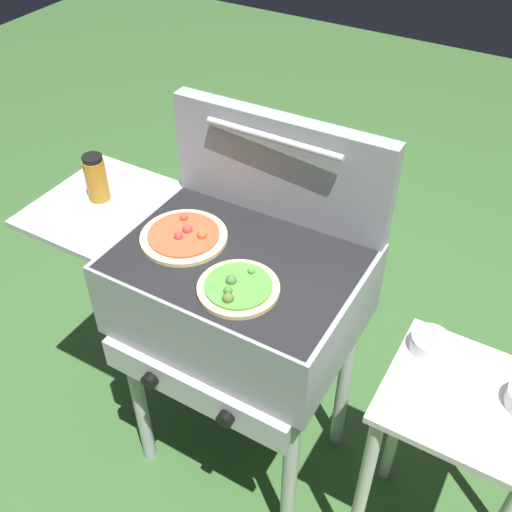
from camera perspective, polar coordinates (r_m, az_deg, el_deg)
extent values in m
plane|color=#38602D|center=(2.25, -1.15, -17.58)|extent=(8.00, 8.00, 0.00)
cube|color=gray|center=(1.64, -1.51, -3.13)|extent=(0.64, 0.48, 0.24)
cube|color=black|center=(1.56, -1.58, -0.07)|extent=(0.61, 0.46, 0.01)
cube|color=#B4B4B4|center=(1.81, -14.69, 4.80)|extent=(0.32, 0.41, 0.02)
cube|color=#B4B4B4|center=(1.88, -14.13, 2.07)|extent=(0.02, 0.02, 0.24)
cube|color=#B4B4B4|center=(1.63, -6.12, -12.76)|extent=(0.58, 0.02, 0.10)
cylinder|color=black|center=(1.67, -10.04, -11.55)|extent=(0.04, 0.02, 0.04)
cylinder|color=black|center=(1.58, -2.94, -15.18)|extent=(0.04, 0.02, 0.04)
cylinder|color=#B4B4B4|center=(2.00, -11.02, -13.00)|extent=(0.04, 0.04, 0.66)
cylinder|color=#B4B4B4|center=(1.82, 3.18, -20.15)|extent=(0.04, 0.04, 0.66)
cylinder|color=#B4B4B4|center=(2.18, -4.80, -6.19)|extent=(0.04, 0.04, 0.66)
cylinder|color=#B4B4B4|center=(2.02, 8.32, -11.78)|extent=(0.04, 0.04, 0.66)
cube|color=gray|center=(1.62, 2.31, 8.38)|extent=(0.63, 0.07, 0.30)
cylinder|color=#B7B7BC|center=(1.53, 1.61, 11.08)|extent=(0.38, 0.02, 0.02)
cylinder|color=beige|center=(1.62, -6.84, 1.80)|extent=(0.23, 0.23, 0.01)
cylinder|color=#D14C2D|center=(1.61, -6.87, 2.04)|extent=(0.19, 0.19, 0.01)
sphere|color=#BC572A|center=(1.60, -5.15, 1.97)|extent=(0.03, 0.03, 0.03)
sphere|color=#B13C34|center=(1.60, -7.34, 1.89)|extent=(0.02, 0.02, 0.02)
sphere|color=#BD3C31|center=(1.62, -6.47, 2.55)|extent=(0.03, 0.03, 0.03)
sphere|color=#D43F32|center=(1.66, -6.84, 3.65)|extent=(0.02, 0.02, 0.02)
cylinder|color=#E0C17F|center=(1.46, -1.67, -3.07)|extent=(0.20, 0.20, 0.01)
cylinder|color=#4C8C38|center=(1.45, -1.68, -2.82)|extent=(0.17, 0.17, 0.01)
sphere|color=green|center=(1.48, -0.44, -1.40)|extent=(0.02, 0.02, 0.02)
sphere|color=#427934|center=(1.43, -2.67, -3.28)|extent=(0.02, 0.02, 0.02)
sphere|color=#526B2C|center=(1.41, -2.67, -4.02)|extent=(0.03, 0.03, 0.03)
sphere|color=#457739|center=(1.46, -2.36, -2.30)|extent=(0.03, 0.03, 0.03)
cylinder|color=#B77A1E|center=(1.79, -14.86, 6.99)|extent=(0.06, 0.06, 0.13)
cylinder|color=black|center=(1.75, -15.26, 8.91)|extent=(0.06, 0.06, 0.01)
cube|color=beige|center=(1.56, 20.32, -12.94)|extent=(0.44, 0.36, 0.02)
cylinder|color=beige|center=(1.78, 9.97, -21.33)|extent=(0.04, 0.04, 0.71)
cylinder|color=beige|center=(1.95, 13.45, -14.28)|extent=(0.04, 0.04, 0.71)
cylinder|color=silver|center=(1.60, 16.13, -7.92)|extent=(0.10, 0.10, 0.04)
cylinder|color=#996B47|center=(1.61, 16.09, -8.08)|extent=(0.08, 0.08, 0.02)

